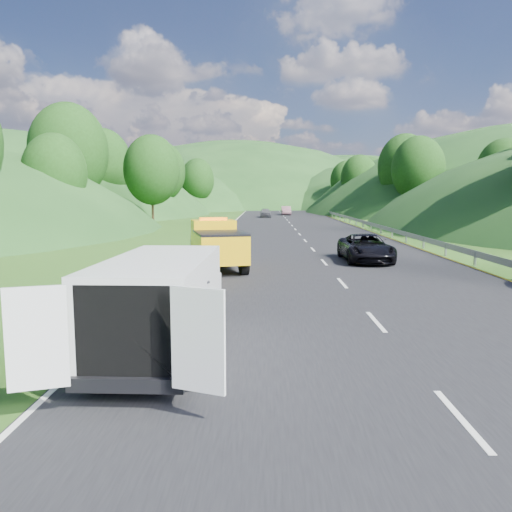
{
  "coord_description": "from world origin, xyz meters",
  "views": [
    {
      "loc": [
        -0.1,
        -15.5,
        3.53
      ],
      "look_at": [
        -0.39,
        2.36,
        1.3
      ],
      "focal_mm": 35.0,
      "sensor_mm": 36.0,
      "label": 1
    }
  ],
  "objects_px": {
    "woman": "(184,302)",
    "suitcase": "(126,297)",
    "child": "(191,309)",
    "passing_suv": "(365,262)",
    "white_van": "(162,301)",
    "tow_truck": "(217,245)",
    "spare_tire": "(161,390)",
    "worker": "(196,356)"
  },
  "relations": [
    {
      "from": "suitcase",
      "to": "spare_tire",
      "type": "height_order",
      "value": "suitcase"
    },
    {
      "from": "white_van",
      "to": "passing_suv",
      "type": "distance_m",
      "value": 17.27
    },
    {
      "from": "white_van",
      "to": "suitcase",
      "type": "height_order",
      "value": "white_van"
    },
    {
      "from": "tow_truck",
      "to": "child",
      "type": "relative_size",
      "value": 5.3
    },
    {
      "from": "white_van",
      "to": "child",
      "type": "relative_size",
      "value": 5.62
    },
    {
      "from": "tow_truck",
      "to": "child",
      "type": "height_order",
      "value": "tow_truck"
    },
    {
      "from": "woman",
      "to": "tow_truck",
      "type": "bearing_deg",
      "value": 4.51
    },
    {
      "from": "woman",
      "to": "worker",
      "type": "height_order",
      "value": "worker"
    },
    {
      "from": "tow_truck",
      "to": "passing_suv",
      "type": "relative_size",
      "value": 1.16
    },
    {
      "from": "tow_truck",
      "to": "woman",
      "type": "height_order",
      "value": "tow_truck"
    },
    {
      "from": "tow_truck",
      "to": "child",
      "type": "bearing_deg",
      "value": -104.24
    },
    {
      "from": "worker",
      "to": "spare_tire",
      "type": "height_order",
      "value": "worker"
    },
    {
      "from": "tow_truck",
      "to": "worker",
      "type": "xyz_separation_m",
      "value": [
        0.73,
        -12.63,
        -1.17
      ]
    },
    {
      "from": "white_van",
      "to": "worker",
      "type": "distance_m",
      "value": 1.43
    },
    {
      "from": "spare_tire",
      "to": "passing_suv",
      "type": "xyz_separation_m",
      "value": [
        7.18,
        17.35,
        0.0
      ]
    },
    {
      "from": "tow_truck",
      "to": "suitcase",
      "type": "distance_m",
      "value": 8.24
    },
    {
      "from": "white_van",
      "to": "spare_tire",
      "type": "xyz_separation_m",
      "value": [
        0.33,
        -1.85,
        -1.24
      ]
    },
    {
      "from": "woman",
      "to": "passing_suv",
      "type": "xyz_separation_m",
      "value": [
        7.95,
        9.96,
        0.0
      ]
    },
    {
      "from": "worker",
      "to": "suitcase",
      "type": "xyz_separation_m",
      "value": [
        -2.83,
        4.71,
        0.32
      ]
    },
    {
      "from": "white_van",
      "to": "worker",
      "type": "bearing_deg",
      "value": 6.64
    },
    {
      "from": "woman",
      "to": "suitcase",
      "type": "bearing_deg",
      "value": 122.16
    },
    {
      "from": "tow_truck",
      "to": "spare_tire",
      "type": "bearing_deg",
      "value": -102.62
    },
    {
      "from": "passing_suv",
      "to": "tow_truck",
      "type": "bearing_deg",
      "value": -159.77
    },
    {
      "from": "worker",
      "to": "spare_tire",
      "type": "bearing_deg",
      "value": -89.53
    },
    {
      "from": "child",
      "to": "suitcase",
      "type": "distance_m",
      "value": 2.11
    },
    {
      "from": "child",
      "to": "spare_tire",
      "type": "height_order",
      "value": "child"
    },
    {
      "from": "suitcase",
      "to": "passing_suv",
      "type": "distance_m",
      "value": 14.43
    },
    {
      "from": "worker",
      "to": "suitcase",
      "type": "relative_size",
      "value": 2.9
    },
    {
      "from": "tow_truck",
      "to": "spare_tire",
      "type": "distance_m",
      "value": 14.59
    },
    {
      "from": "child",
      "to": "woman",
      "type": "bearing_deg",
      "value": 140.25
    },
    {
      "from": "child",
      "to": "passing_suv",
      "type": "distance_m",
      "value": 13.28
    },
    {
      "from": "tow_truck",
      "to": "woman",
      "type": "bearing_deg",
      "value": -107.34
    },
    {
      "from": "tow_truck",
      "to": "spare_tire",
      "type": "relative_size",
      "value": 9.83
    },
    {
      "from": "worker",
      "to": "passing_suv",
      "type": "height_order",
      "value": "worker"
    },
    {
      "from": "child",
      "to": "passing_suv",
      "type": "bearing_deg",
      "value": 83.6
    },
    {
      "from": "white_van",
      "to": "woman",
      "type": "xyz_separation_m",
      "value": [
        -0.44,
        5.54,
        -1.24
      ]
    },
    {
      "from": "child",
      "to": "tow_truck",
      "type": "bearing_deg",
      "value": 118.11
    },
    {
      "from": "woman",
      "to": "child",
      "type": "xyz_separation_m",
      "value": [
        0.38,
        -0.95,
        0.0
      ]
    },
    {
      "from": "woman",
      "to": "passing_suv",
      "type": "bearing_deg",
      "value": -30.76
    },
    {
      "from": "worker",
      "to": "spare_tire",
      "type": "relative_size",
      "value": 3.11
    },
    {
      "from": "worker",
      "to": "white_van",
      "type": "bearing_deg",
      "value": -163.26
    },
    {
      "from": "child",
      "to": "suitcase",
      "type": "relative_size",
      "value": 1.73
    }
  ]
}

